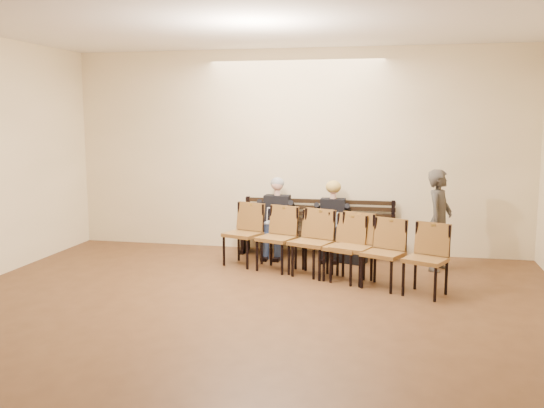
{
  "coord_description": "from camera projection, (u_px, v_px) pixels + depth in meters",
  "views": [
    {
      "loc": [
        1.8,
        -5.4,
        2.34
      ],
      "look_at": [
        -0.21,
        4.05,
        0.95
      ],
      "focal_mm": 40.0,
      "sensor_mm": 36.0,
      "label": 1
    }
  ],
  "objects": [
    {
      "name": "chair_row_back",
      "position": [
        294.0,
        241.0,
        9.1
      ],
      "size": [
        2.44,
        1.33,
        0.99
      ],
      "primitive_type": "cube",
      "rotation": [
        0.0,
        0.0,
        -0.35
      ],
      "color": "brown",
      "rests_on": "ground"
    },
    {
      "name": "seated_woman",
      "position": [
        332.0,
        223.0,
        10.09
      ],
      "size": [
        0.51,
        0.7,
        1.18
      ],
      "primitive_type": null,
      "color": "black",
      "rests_on": "ground"
    },
    {
      "name": "room_walls",
      "position": [
        227.0,
        98.0,
        6.33
      ],
      "size": [
        8.02,
        10.01,
        3.51
      ],
      "color": "#F8E2B2",
      "rests_on": "ground"
    },
    {
      "name": "bench",
      "position": [
        317.0,
        242.0,
        10.31
      ],
      "size": [
        2.6,
        0.9,
        0.45
      ],
      "primitive_type": "cube",
      "color": "black",
      "rests_on": "ground"
    },
    {
      "name": "laptop",
      "position": [
        275.0,
        224.0,
        10.06
      ],
      "size": [
        0.38,
        0.31,
        0.26
      ],
      "primitive_type": "cube",
      "rotation": [
        0.0,
        0.0,
        0.09
      ],
      "color": "silver",
      "rests_on": "bench"
    },
    {
      "name": "bag",
      "position": [
        353.0,
        253.0,
        9.79
      ],
      "size": [
        0.49,
        0.41,
        0.31
      ],
      "primitive_type": "cube",
      "rotation": [
        0.0,
        0.0,
        -0.34
      ],
      "color": "black",
      "rests_on": "ground"
    },
    {
      "name": "chair_row_front",
      "position": [
        363.0,
        251.0,
        8.48
      ],
      "size": [
        2.34,
        1.43,
        0.96
      ],
      "primitive_type": "cube",
      "rotation": [
        0.0,
        0.0,
        -0.42
      ],
      "color": "brown",
      "rests_on": "ground"
    },
    {
      "name": "passerby",
      "position": [
        439.0,
        213.0,
        9.23
      ],
      "size": [
        0.63,
        0.76,
        1.79
      ],
      "primitive_type": "imported",
      "rotation": [
        0.0,
        0.0,
        1.21
      ],
      "color": "#3A352F",
      "rests_on": "ground"
    },
    {
      "name": "water_bottle",
      "position": [
        338.0,
        227.0,
        9.84
      ],
      "size": [
        0.08,
        0.08,
        0.23
      ],
      "primitive_type": "cylinder",
      "rotation": [
        0.0,
        0.0,
        -0.16
      ],
      "color": "silver",
      "rests_on": "bench"
    },
    {
      "name": "seated_man",
      "position": [
        276.0,
        218.0,
        10.28
      ],
      "size": [
        0.54,
        0.74,
        1.29
      ],
      "primitive_type": null,
      "color": "black",
      "rests_on": "ground"
    },
    {
      "name": "ground",
      "position": [
        207.0,
        358.0,
        5.93
      ],
      "size": [
        10.0,
        10.0,
        0.0
      ],
      "primitive_type": "plane",
      "color": "brown",
      "rests_on": "ground"
    }
  ]
}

